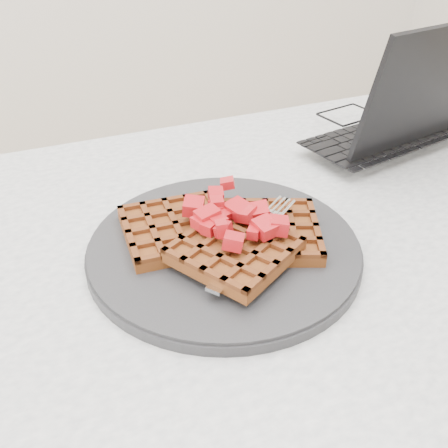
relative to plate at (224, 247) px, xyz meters
The scene contains 6 objects.
table 0.13m from the plate, 29.92° to the right, with size 1.20×0.80×0.75m.
plate is the anchor object (origin of this frame).
waffles 0.02m from the plate, 87.49° to the right, with size 0.23×0.21×0.03m.
strawberry_pile 0.05m from the plate, ahead, with size 0.15×0.15×0.02m, color maroon, non-canonical shape.
fork 0.04m from the plate, 45.43° to the right, with size 0.02×0.18×0.02m, color silver, non-canonical shape.
laptop 0.40m from the plate, 26.59° to the left, with size 0.33×0.27×0.21m.
Camera 1 is at (-0.22, -0.40, 1.09)m, focal length 40.00 mm.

